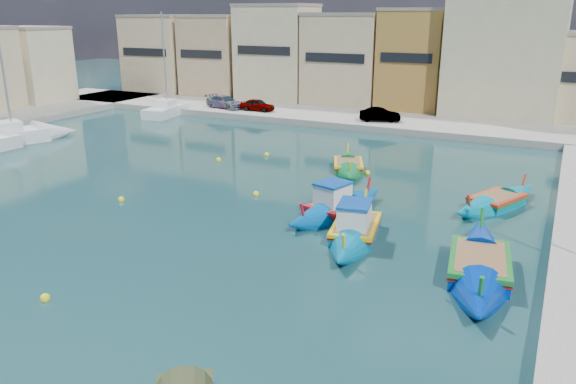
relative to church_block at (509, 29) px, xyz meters
The scene contains 13 objects.
ground 42.08m from the church_block, 104.04° to the right, with size 160.00×160.00×0.00m, color #123738.
north_quay 15.16m from the church_block, 141.34° to the right, with size 80.00×8.00×0.60m, color gray.
north_townhouses 4.81m from the church_block, 169.17° to the right, with size 83.20×7.87×10.19m.
church_block is the anchor object (origin of this frame).
parked_cars 23.24m from the church_block, 154.54° to the right, with size 20.58×2.66×1.25m.
luzzu_turquoise_cabin 35.74m from the church_block, 93.56° to the right, with size 3.48×8.87×2.79m.
luzzu_blue_cabin 33.59m from the church_block, 97.08° to the right, with size 3.90×8.02×2.76m.
luzzu_cyan_mid 28.77m from the church_block, 83.48° to the right, with size 4.65×7.65×2.24m.
luzzu_green 26.34m from the church_block, 105.01° to the right, with size 4.24×7.07×2.18m.
luzzu_blue_south 37.34m from the church_block, 84.39° to the right, with size 3.53×9.87×2.79m.
yacht_north 33.42m from the church_block, 159.44° to the right, with size 3.53×8.32×10.77m.
yacht_midnorth 43.13m from the church_block, 140.20° to the right, with size 5.51×8.67×11.85m.
mooring_buoys 34.23m from the church_block, 105.43° to the right, with size 22.38×22.69×0.36m.
Camera 1 is at (15.79, -17.66, 9.87)m, focal length 35.00 mm.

